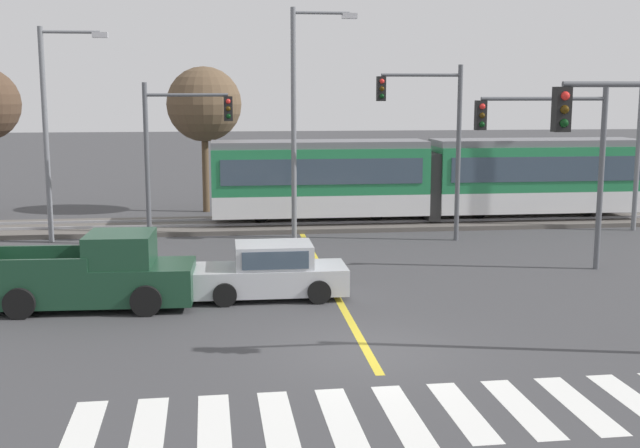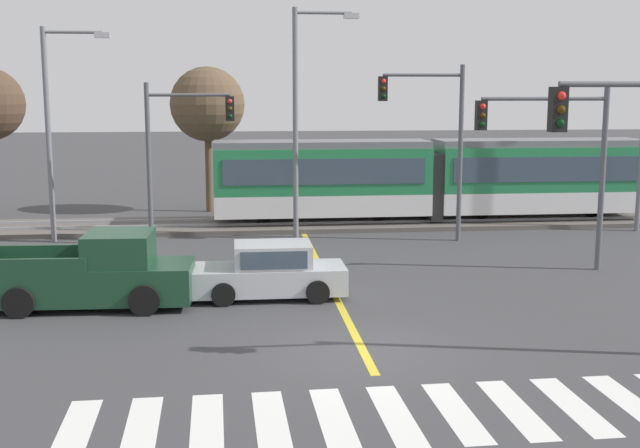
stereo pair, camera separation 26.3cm
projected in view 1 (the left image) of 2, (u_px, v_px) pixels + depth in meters
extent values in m
plane|color=#3D3D3F|center=(367.00, 351.00, 17.65)|extent=(200.00, 200.00, 0.00)
cube|color=#56514C|center=(298.00, 224.00, 34.06)|extent=(120.00, 4.00, 0.18)
cube|color=#939399|center=(299.00, 223.00, 33.33)|extent=(120.00, 0.08, 0.10)
cube|color=#939399|center=(296.00, 218.00, 34.74)|extent=(120.00, 0.08, 0.10)
cube|color=silver|center=(319.00, 203.00, 34.02)|extent=(9.00, 2.60, 0.90)
cube|color=#237A47|center=(319.00, 170.00, 33.79)|extent=(9.00, 2.60, 1.90)
cube|color=#384756|center=(323.00, 172.00, 32.49)|extent=(8.28, 0.04, 1.04)
cube|color=slate|center=(319.00, 144.00, 33.61)|extent=(9.00, 2.39, 0.28)
cylinder|color=black|center=(376.00, 212.00, 34.38)|extent=(0.70, 0.20, 0.70)
cylinder|color=black|center=(261.00, 214.00, 33.80)|extent=(0.70, 0.20, 0.70)
cube|color=silver|center=(534.00, 199.00, 35.13)|extent=(9.00, 2.60, 0.90)
cube|color=#237A47|center=(535.00, 167.00, 34.90)|extent=(9.00, 2.60, 1.90)
cube|color=#384756|center=(547.00, 169.00, 33.60)|extent=(8.28, 0.04, 1.04)
cube|color=slate|center=(536.00, 142.00, 34.72)|extent=(9.00, 2.39, 0.28)
cylinder|color=black|center=(587.00, 208.00, 35.49)|extent=(0.70, 0.20, 0.70)
cylinder|color=black|center=(479.00, 210.00, 34.91)|extent=(0.70, 0.20, 0.70)
cube|color=#2D2D2D|center=(429.00, 185.00, 34.46)|extent=(0.50, 2.34, 2.80)
cube|color=silver|center=(82.00, 433.00, 13.39)|extent=(0.62, 2.81, 0.01)
cube|color=silver|center=(149.00, 429.00, 13.54)|extent=(0.62, 2.81, 0.01)
cube|color=silver|center=(214.00, 425.00, 13.69)|extent=(0.62, 2.81, 0.01)
cube|color=silver|center=(278.00, 422.00, 13.84)|extent=(0.62, 2.81, 0.01)
cube|color=silver|center=(341.00, 418.00, 13.99)|extent=(0.62, 2.81, 0.01)
cube|color=silver|center=(402.00, 415.00, 14.15)|extent=(0.62, 2.81, 0.01)
cube|color=silver|center=(462.00, 411.00, 14.30)|extent=(0.62, 2.81, 0.01)
cube|color=silver|center=(521.00, 408.00, 14.45)|extent=(0.62, 2.81, 0.01)
cube|color=silver|center=(579.00, 405.00, 14.60)|extent=(0.62, 2.81, 0.01)
cube|color=silver|center=(635.00, 401.00, 14.75)|extent=(0.62, 2.81, 0.01)
cube|color=gold|center=(328.00, 281.00, 24.11)|extent=(0.20, 16.34, 0.01)
cube|color=#B7BABF|center=(270.00, 279.00, 22.19)|extent=(4.20, 1.70, 0.72)
cube|color=#B7BABF|center=(274.00, 255.00, 22.09)|extent=(2.10, 1.52, 0.64)
cube|color=#384756|center=(237.00, 256.00, 21.97)|extent=(0.10, 1.43, 0.52)
cube|color=#384756|center=(276.00, 261.00, 21.32)|extent=(1.79, 0.04, 0.48)
cylinder|color=black|center=(225.00, 295.00, 21.24)|extent=(0.64, 0.22, 0.64)
cylinder|color=black|center=(225.00, 280.00, 22.90)|extent=(0.64, 0.22, 0.64)
cylinder|color=black|center=(319.00, 292.00, 21.53)|extent=(0.64, 0.22, 0.64)
cylinder|color=black|center=(312.00, 278.00, 23.20)|extent=(0.64, 0.22, 0.64)
cube|color=#193D28|center=(91.00, 283.00, 21.13)|extent=(5.47, 2.16, 0.96)
cube|color=#193D28|center=(120.00, 249.00, 21.05)|extent=(1.77, 1.90, 0.84)
cube|color=#384756|center=(149.00, 247.00, 21.11)|extent=(0.16, 1.70, 0.66)
cube|color=#193D28|center=(51.00, 252.00, 21.83)|extent=(2.70, 0.22, 0.36)
cube|color=#193D28|center=(33.00, 266.00, 20.02)|extent=(2.70, 0.22, 0.36)
cylinder|color=black|center=(155.00, 283.00, 22.27)|extent=(0.81, 0.31, 0.80)
cylinder|color=black|center=(146.00, 301.00, 20.34)|extent=(0.81, 0.31, 0.80)
cylinder|color=black|center=(40.00, 285.00, 22.01)|extent=(0.81, 0.31, 0.80)
cylinder|color=black|center=(20.00, 303.00, 20.09)|extent=(0.81, 0.31, 0.80)
cylinder|color=#515459|center=(147.00, 165.00, 29.41)|extent=(0.18, 0.18, 5.98)
cylinder|color=#515459|center=(187.00, 95.00, 29.17)|extent=(3.00, 0.12, 0.12)
cube|color=black|center=(228.00, 109.00, 29.43)|extent=(0.32, 0.28, 0.90)
sphere|color=red|center=(228.00, 101.00, 29.24)|extent=(0.18, 0.18, 0.18)
sphere|color=#3A2706|center=(228.00, 109.00, 29.28)|extent=(0.18, 0.18, 0.18)
sphere|color=black|center=(228.00, 116.00, 29.33)|extent=(0.18, 0.18, 0.18)
cylinder|color=#515459|center=(458.00, 154.00, 30.28)|extent=(0.18, 0.18, 6.64)
cylinder|color=#515459|center=(421.00, 75.00, 29.62)|extent=(3.00, 0.12, 0.12)
cube|color=black|center=(381.00, 89.00, 29.53)|extent=(0.32, 0.28, 0.90)
sphere|color=red|center=(382.00, 81.00, 29.34)|extent=(0.18, 0.18, 0.18)
sphere|color=#3A2706|center=(382.00, 89.00, 29.38)|extent=(0.18, 0.18, 0.18)
sphere|color=black|center=(382.00, 96.00, 29.42)|extent=(0.18, 0.18, 0.18)
cylinder|color=#515459|center=(601.00, 177.00, 25.34)|extent=(0.18, 0.18, 5.96)
cylinder|color=#515459|center=(544.00, 99.00, 24.70)|extent=(4.00, 0.12, 0.12)
cube|color=black|center=(481.00, 115.00, 24.55)|extent=(0.32, 0.28, 0.90)
sphere|color=red|center=(482.00, 106.00, 24.36)|extent=(0.18, 0.18, 0.18)
sphere|color=#3A2706|center=(482.00, 115.00, 24.41)|extent=(0.18, 0.18, 0.18)
sphere|color=black|center=(482.00, 124.00, 24.45)|extent=(0.18, 0.18, 0.18)
cube|color=black|center=(562.00, 109.00, 16.11)|extent=(0.32, 0.28, 0.90)
sphere|color=red|center=(565.00, 96.00, 15.92)|extent=(0.18, 0.18, 0.18)
sphere|color=#3A2706|center=(565.00, 110.00, 15.96)|extent=(0.18, 0.18, 0.18)
sphere|color=black|center=(564.00, 123.00, 16.01)|extent=(0.18, 0.18, 0.18)
cylinder|color=slate|center=(46.00, 136.00, 29.80)|extent=(0.20, 0.20, 8.00)
cylinder|color=slate|center=(70.00, 32.00, 29.30)|extent=(2.13, 0.12, 0.12)
cube|color=#B2B2B7|center=(100.00, 35.00, 29.44)|extent=(0.56, 0.28, 0.20)
cylinder|color=slate|center=(294.00, 126.00, 30.36)|extent=(0.20, 0.20, 8.74)
cylinder|color=slate|center=(321.00, 13.00, 29.81)|extent=(2.12, 0.12, 0.12)
cube|color=#B2B2B7|center=(350.00, 16.00, 29.95)|extent=(0.56, 0.28, 0.20)
cylinder|color=slate|center=(640.00, 115.00, 32.27)|extent=(0.20, 0.20, 9.40)
cylinder|color=brown|center=(205.00, 166.00, 37.82)|extent=(0.32, 0.32, 4.37)
sphere|color=brown|center=(204.00, 104.00, 37.35)|extent=(3.49, 3.49, 3.49)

